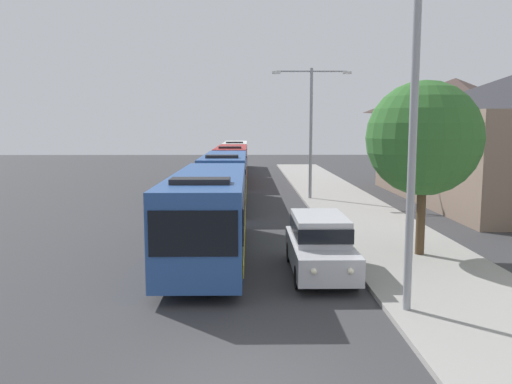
{
  "coord_description": "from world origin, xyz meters",
  "views": [
    {
      "loc": [
        0.12,
        -9.06,
        4.71
      ],
      "look_at": [
        0.43,
        12.27,
        2.06
      ],
      "focal_mm": 36.77,
      "sensor_mm": 36.0,
      "label": 1
    }
  ],
  "objects_px": {
    "bus_lead": "(209,211)",
    "bus_second_in_line": "(225,177)",
    "bus_fourth_in_line": "(235,155)",
    "roadside_tree": "(424,139)",
    "white_suv": "(320,242)",
    "streetlamp_near": "(414,105)",
    "bus_middle": "(232,163)",
    "streetlamp_mid": "(311,120)"
  },
  "relations": [
    {
      "from": "streetlamp_near",
      "to": "streetlamp_mid",
      "type": "bearing_deg",
      "value": 90.0
    },
    {
      "from": "bus_lead",
      "to": "streetlamp_mid",
      "type": "xyz_separation_m",
      "value": [
        5.4,
        14.86,
        3.44
      ]
    },
    {
      "from": "streetlamp_mid",
      "to": "roadside_tree",
      "type": "height_order",
      "value": "streetlamp_mid"
    },
    {
      "from": "streetlamp_near",
      "to": "bus_second_in_line",
      "type": "bearing_deg",
      "value": 105.92
    },
    {
      "from": "bus_middle",
      "to": "streetlamp_mid",
      "type": "relative_size",
      "value": 1.51
    },
    {
      "from": "bus_middle",
      "to": "white_suv",
      "type": "height_order",
      "value": "bus_middle"
    },
    {
      "from": "bus_lead",
      "to": "roadside_tree",
      "type": "bearing_deg",
      "value": -1.73
    },
    {
      "from": "bus_lead",
      "to": "bus_second_in_line",
      "type": "xyz_separation_m",
      "value": [
        0.0,
        12.95,
        0.0
      ]
    },
    {
      "from": "bus_fourth_in_line",
      "to": "bus_middle",
      "type": "bearing_deg",
      "value": -90.0
    },
    {
      "from": "bus_lead",
      "to": "bus_fourth_in_line",
      "type": "distance_m",
      "value": 38.92
    },
    {
      "from": "bus_second_in_line",
      "to": "streetlamp_near",
      "type": "bearing_deg",
      "value": -74.08
    },
    {
      "from": "streetlamp_near",
      "to": "bus_lead",
      "type": "bearing_deg",
      "value": 132.08
    },
    {
      "from": "white_suv",
      "to": "streetlamp_mid",
      "type": "height_order",
      "value": "streetlamp_mid"
    },
    {
      "from": "bus_middle",
      "to": "bus_second_in_line",
      "type": "bearing_deg",
      "value": -90.0
    },
    {
      "from": "roadside_tree",
      "to": "bus_lead",
      "type": "bearing_deg",
      "value": 178.27
    },
    {
      "from": "roadside_tree",
      "to": "white_suv",
      "type": "bearing_deg",
      "value": -153.17
    },
    {
      "from": "bus_lead",
      "to": "bus_middle",
      "type": "height_order",
      "value": "same"
    },
    {
      "from": "bus_fourth_in_line",
      "to": "white_suv",
      "type": "height_order",
      "value": "bus_fourth_in_line"
    },
    {
      "from": "bus_middle",
      "to": "streetlamp_near",
      "type": "height_order",
      "value": "streetlamp_near"
    },
    {
      "from": "bus_second_in_line",
      "to": "roadside_tree",
      "type": "relative_size",
      "value": 1.8
    },
    {
      "from": "bus_middle",
      "to": "streetlamp_near",
      "type": "relative_size",
      "value": 1.48
    },
    {
      "from": "bus_lead",
      "to": "bus_fourth_in_line",
      "type": "bearing_deg",
      "value": 90.0
    },
    {
      "from": "bus_lead",
      "to": "streetlamp_near",
      "type": "height_order",
      "value": "streetlamp_near"
    },
    {
      "from": "bus_lead",
      "to": "bus_fourth_in_line",
      "type": "height_order",
      "value": "same"
    },
    {
      "from": "roadside_tree",
      "to": "bus_middle",
      "type": "bearing_deg",
      "value": 106.27
    },
    {
      "from": "bus_lead",
      "to": "bus_second_in_line",
      "type": "height_order",
      "value": "same"
    },
    {
      "from": "bus_lead",
      "to": "streetlamp_mid",
      "type": "distance_m",
      "value": 16.18
    },
    {
      "from": "bus_second_in_line",
      "to": "bus_middle",
      "type": "height_order",
      "value": "same"
    },
    {
      "from": "bus_middle",
      "to": "streetlamp_mid",
      "type": "bearing_deg",
      "value": -63.74
    },
    {
      "from": "streetlamp_near",
      "to": "streetlamp_mid",
      "type": "height_order",
      "value": "streetlamp_near"
    },
    {
      "from": "bus_second_in_line",
      "to": "bus_fourth_in_line",
      "type": "distance_m",
      "value": 25.98
    },
    {
      "from": "bus_fourth_in_line",
      "to": "roadside_tree",
      "type": "height_order",
      "value": "roadside_tree"
    },
    {
      "from": "bus_lead",
      "to": "bus_second_in_line",
      "type": "relative_size",
      "value": 0.99
    },
    {
      "from": "streetlamp_near",
      "to": "roadside_tree",
      "type": "bearing_deg",
      "value": 69.07
    },
    {
      "from": "bus_middle",
      "to": "white_suv",
      "type": "xyz_separation_m",
      "value": [
        3.7,
        -28.0,
        -0.66
      ]
    },
    {
      "from": "streetlamp_near",
      "to": "streetlamp_mid",
      "type": "relative_size",
      "value": 1.02
    },
    {
      "from": "bus_second_in_line",
      "to": "bus_middle",
      "type": "bearing_deg",
      "value": 90.0
    },
    {
      "from": "streetlamp_near",
      "to": "roadside_tree",
      "type": "relative_size",
      "value": 1.36
    },
    {
      "from": "bus_second_in_line",
      "to": "streetlamp_near",
      "type": "xyz_separation_m",
      "value": [
        5.4,
        -18.92,
        3.53
      ]
    },
    {
      "from": "bus_middle",
      "to": "streetlamp_near",
      "type": "distance_m",
      "value": 32.42
    },
    {
      "from": "bus_lead",
      "to": "streetlamp_near",
      "type": "bearing_deg",
      "value": -47.92
    },
    {
      "from": "bus_second_in_line",
      "to": "streetlamp_mid",
      "type": "relative_size",
      "value": 1.35
    }
  ]
}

